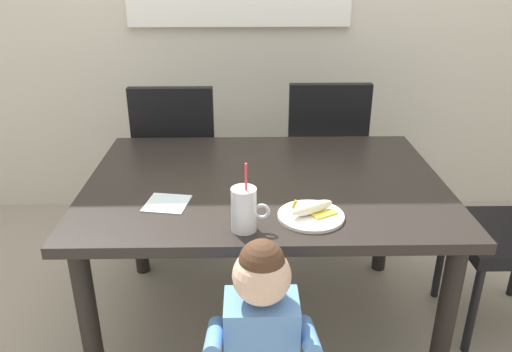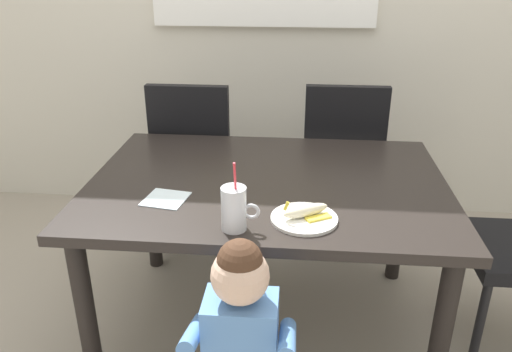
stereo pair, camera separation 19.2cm
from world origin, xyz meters
The scene contains 9 objects.
ground_plane centered at (0.00, 0.00, 0.00)m, with size 24.00×24.00×0.00m, color #9E9384.
dining_table centered at (0.00, 0.00, 0.64)m, with size 1.43×1.02×0.73m.
dining_chair_left centered at (-0.45, 0.70, 0.54)m, with size 0.44×0.45×0.96m.
dining_chair_right centered at (0.35, 0.76, 0.54)m, with size 0.44×0.44×0.96m.
toddler_standing centered at (-0.03, -0.67, 0.53)m, with size 0.33×0.24×0.84m.
milk_cup centered at (-0.08, -0.40, 0.79)m, with size 0.13×0.08×0.25m.
snack_plate centered at (0.15, -0.32, 0.73)m, with size 0.23×0.23×0.01m, color white.
peeled_banana centered at (0.15, -0.31, 0.76)m, with size 0.18×0.14×0.07m.
paper_napkin centered at (-0.36, -0.21, 0.73)m, with size 0.15×0.15×0.00m, color silver.
Camera 1 is at (-0.07, -1.86, 1.56)m, focal length 35.41 mm.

